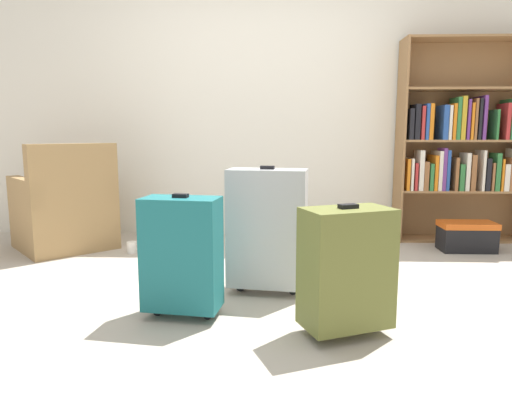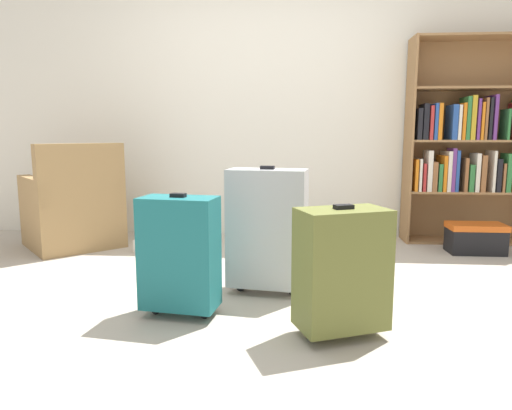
% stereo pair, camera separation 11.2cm
% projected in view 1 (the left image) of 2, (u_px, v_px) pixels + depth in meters
% --- Properties ---
extents(ground_plane, '(10.01, 10.01, 0.00)m').
position_uv_depth(ground_plane, '(251.00, 298.00, 2.78)').
color(ground_plane, '#B2A899').
extents(back_wall, '(5.72, 0.10, 2.60)m').
position_uv_depth(back_wall, '(260.00, 99.00, 4.41)').
color(back_wall, silver).
rests_on(back_wall, ground).
extents(bookshelf, '(1.17, 0.31, 1.81)m').
position_uv_depth(bookshelf, '(462.00, 145.00, 4.20)').
color(bookshelf, olive).
rests_on(bookshelf, ground).
extents(armchair, '(0.99, 0.99, 0.90)m').
position_uv_depth(armchair, '(65.00, 212.00, 3.95)').
color(armchair, '#9E7A4C').
rests_on(armchair, ground).
extents(mug, '(0.12, 0.08, 0.10)m').
position_uv_depth(mug, '(132.00, 247.00, 3.83)').
color(mug, white).
rests_on(mug, ground).
extents(storage_box, '(0.45, 0.25, 0.25)m').
position_uv_depth(storage_box, '(467.00, 236.00, 3.89)').
color(storage_box, black).
rests_on(storage_box, ground).
extents(suitcase_silver, '(0.50, 0.30, 0.79)m').
position_uv_depth(suitcase_silver, '(267.00, 228.00, 2.83)').
color(suitcase_silver, '#B7BABF').
rests_on(suitcase_silver, ground).
extents(suitcase_olive, '(0.48, 0.39, 0.65)m').
position_uv_depth(suitcase_olive, '(346.00, 268.00, 2.23)').
color(suitcase_olive, brown).
rests_on(suitcase_olive, ground).
extents(suitcase_teal, '(0.43, 0.27, 0.67)m').
position_uv_depth(suitcase_teal, '(182.00, 254.00, 2.46)').
color(suitcase_teal, '#19666B').
rests_on(suitcase_teal, ground).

